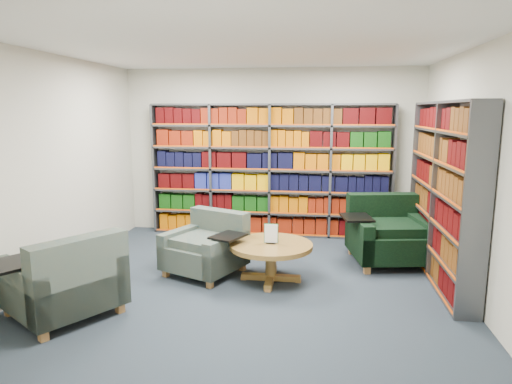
# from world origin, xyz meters

# --- Properties ---
(room_shell) EXTENTS (5.02, 5.02, 2.82)m
(room_shell) POSITION_xyz_m (0.00, 0.00, 1.40)
(room_shell) COLOR #1A262E
(room_shell) RESTS_ON ground
(bookshelf_back) EXTENTS (4.00, 0.28, 2.20)m
(bookshelf_back) POSITION_xyz_m (0.00, 2.34, 1.10)
(bookshelf_back) COLOR #47494F
(bookshelf_back) RESTS_ON ground
(bookshelf_right) EXTENTS (0.28, 2.50, 2.20)m
(bookshelf_right) POSITION_xyz_m (2.34, 0.60, 1.10)
(bookshelf_right) COLOR #47494F
(bookshelf_right) RESTS_ON ground
(chair_teal_left) EXTENTS (1.16, 1.14, 0.79)m
(chair_teal_left) POSITION_xyz_m (-0.60, 0.40, 0.32)
(chair_teal_left) COLOR #062536
(chair_teal_left) RESTS_ON ground
(chair_green_right) EXTENTS (1.27, 1.16, 0.91)m
(chair_green_right) POSITION_xyz_m (1.78, 1.18, 0.37)
(chair_green_right) COLOR black
(chair_green_right) RESTS_ON ground
(chair_teal_front) EXTENTS (1.36, 1.36, 0.89)m
(chair_teal_front) POSITION_xyz_m (-1.72, -1.10, 0.36)
(chair_teal_front) COLOR #062536
(chair_teal_front) RESTS_ON ground
(coffee_table) EXTENTS (1.03, 1.03, 0.72)m
(coffee_table) POSITION_xyz_m (0.25, 0.18, 0.39)
(coffee_table) COLOR brown
(coffee_table) RESTS_ON ground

